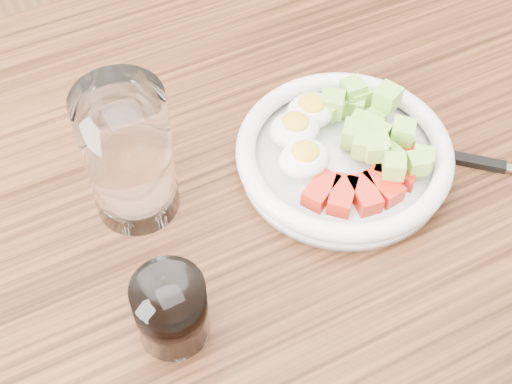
% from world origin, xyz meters
% --- Properties ---
extents(dining_table, '(1.50, 0.90, 0.77)m').
position_xyz_m(dining_table, '(0.00, 0.00, 0.67)').
color(dining_table, brown).
rests_on(dining_table, ground).
extents(bowl, '(0.24, 0.24, 0.06)m').
position_xyz_m(bowl, '(0.10, 0.02, 0.79)').
color(bowl, white).
rests_on(bowl, dining_table).
extents(fork, '(0.16, 0.14, 0.01)m').
position_xyz_m(fork, '(0.25, -0.05, 0.77)').
color(fork, black).
rests_on(fork, dining_table).
extents(water_glass, '(0.09, 0.09, 0.16)m').
position_xyz_m(water_glass, '(-0.12, 0.08, 0.85)').
color(water_glass, white).
rests_on(water_glass, dining_table).
extents(coffee_glass, '(0.07, 0.07, 0.08)m').
position_xyz_m(coffee_glass, '(-0.14, -0.08, 0.81)').
color(coffee_glass, white).
rests_on(coffee_glass, dining_table).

